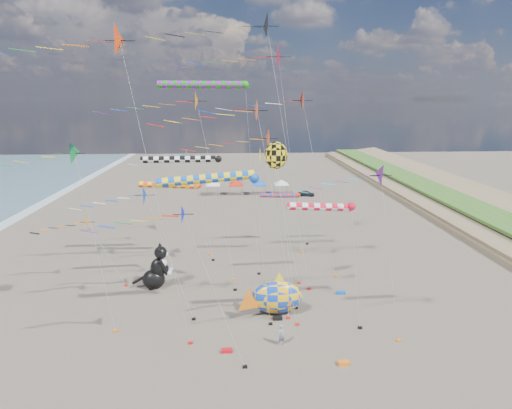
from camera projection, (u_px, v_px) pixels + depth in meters
The scene contains 32 objects.
ground at pixel (257, 380), 29.91m from camera, with size 260.00×260.00×0.00m, color brown.
delta_kite_0 at pixel (254, 114), 31.99m from camera, with size 11.07×2.03×20.58m.
delta_kite_1 at pixel (50, 159), 31.80m from camera, with size 9.91×2.11×17.15m.
delta_kite_2 at pixel (256, 30), 37.01m from camera, with size 15.05×2.54×28.14m.
delta_kite_3 at pixel (192, 104), 41.05m from camera, with size 12.37×2.21×21.37m.
delta_kite_4 at pixel (148, 201), 34.84m from camera, with size 9.15×2.07×13.07m.
delta_kite_5 at pixel (299, 103), 41.94m from camera, with size 13.77×2.41×21.54m.
delta_kite_6 at pixel (76, 226), 42.84m from camera, with size 9.62×1.76×8.38m.
delta_kite_7 at pixel (272, 58), 47.86m from camera, with size 15.96×3.27×27.03m.
delta_kite_8 at pixel (367, 178), 30.71m from camera, with size 9.29×1.92×15.79m.
delta_kite_9 at pixel (107, 45), 27.90m from camera, with size 13.66×2.38×25.54m.
delta_kite_10 at pixel (171, 225), 27.92m from camera, with size 10.59×1.66×13.13m.
delta_kite_11 at pixel (178, 158), 50.38m from camera, with size 9.40×1.86×14.49m.
delta_kite_12 at pixel (273, 142), 41.16m from camera, with size 11.00×2.36×17.56m.
windsock_0 at pixel (206, 86), 42.07m from camera, with size 10.88×0.89×22.28m.
windsock_1 at pixel (323, 208), 33.40m from camera, with size 7.19×0.69×12.00m.
windsock_2 at pixel (211, 179), 33.37m from camera, with size 9.84×0.84×14.36m.
windsock_3 at pixel (184, 160), 39.89m from camera, with size 9.35×0.71×14.90m.
windsock_4 at pixel (172, 185), 49.17m from camera, with size 9.01×0.77×10.50m.
windsock_5 at pixel (281, 196), 55.71m from camera, with size 7.11×0.64×7.69m.
angelfish_kite at pixel (274, 157), 38.02m from camera, with size 3.74×3.02×16.49m.
cat_inflatable at pixel (155, 266), 44.07m from camera, with size 3.79×1.89×5.11m, color black, non-canonical shape.
fish_inflatable at pixel (276, 297), 38.66m from camera, with size 6.79×3.42×4.37m.
person_adult at pixel (282, 335), 33.94m from camera, with size 0.69×0.45×1.89m, color gray.
child_green at pixel (269, 305), 39.83m from camera, with size 0.49×0.38×1.00m, color #1E9150.
child_blue at pixel (264, 306), 39.48m from camera, with size 0.60×0.25×1.02m, color #215EA3.
kite_bag_0 at pixel (278, 318), 38.03m from camera, with size 0.90×0.44×0.30m, color black.
kite_bag_1 at pixel (341, 293), 43.08m from camera, with size 0.90×0.44×0.30m, color #1253B4.
kite_bag_2 at pixel (344, 363), 31.56m from camera, with size 0.90×0.44×0.30m, color orange.
kite_bag_3 at pixel (227, 351), 33.12m from camera, with size 0.90×0.44×0.30m, color red.
tent_row at pixel (247, 181), 87.10m from camera, with size 19.20×4.20×3.80m.
parked_car at pixel (306, 193), 86.52m from camera, with size 1.42×3.53×1.20m, color #26262D.
Camera 1 is at (-1.52, -25.50, 20.37)m, focal length 28.00 mm.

